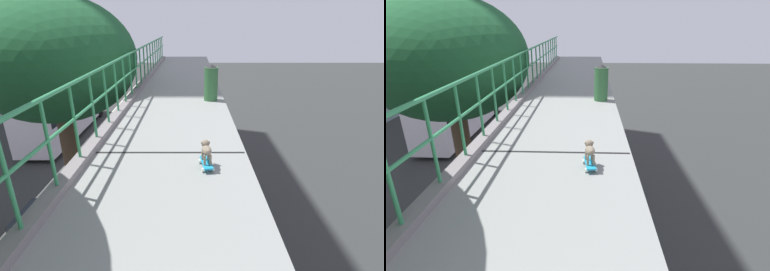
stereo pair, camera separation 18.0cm
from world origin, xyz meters
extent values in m
cube|color=gray|center=(1.00, 0.00, 6.04)|extent=(2.60, 31.12, 0.37)
cube|color=black|center=(1.00, 1.95, 6.22)|extent=(2.55, 0.06, 0.00)
cube|color=gray|center=(-0.25, 0.00, 6.28)|extent=(0.20, 29.57, 0.11)
cylinder|color=#328B55|center=(-0.25, 0.00, 6.93)|extent=(0.04, 29.57, 0.04)
cylinder|color=#328B55|center=(-0.25, 0.00, 6.87)|extent=(0.04, 0.04, 1.07)
cylinder|color=#328B55|center=(-0.25, 0.79, 6.87)|extent=(0.04, 0.04, 1.07)
cylinder|color=#328B55|center=(-0.25, 1.58, 6.87)|extent=(0.04, 0.04, 1.07)
cylinder|color=#328B55|center=(-0.25, 2.36, 6.87)|extent=(0.04, 0.04, 1.07)
cylinder|color=#328B55|center=(-0.25, 3.15, 6.87)|extent=(0.04, 0.04, 1.07)
cylinder|color=#328B55|center=(-0.25, 3.94, 6.87)|extent=(0.04, 0.04, 1.07)
cylinder|color=#328B55|center=(-0.25, 4.73, 6.87)|extent=(0.04, 0.04, 1.07)
cylinder|color=#328B55|center=(-0.25, 5.52, 6.87)|extent=(0.04, 0.04, 1.07)
cylinder|color=#328B55|center=(-0.25, 6.31, 6.87)|extent=(0.04, 0.04, 1.07)
cylinder|color=#328B55|center=(-0.25, 7.09, 6.87)|extent=(0.04, 0.04, 1.07)
cylinder|color=#328B55|center=(-0.25, 7.88, 6.87)|extent=(0.04, 0.04, 1.07)
cylinder|color=#328B55|center=(-0.25, 8.67, 6.87)|extent=(0.04, 0.04, 1.07)
cylinder|color=#328B55|center=(-0.25, 9.46, 6.87)|extent=(0.04, 0.04, 1.07)
cylinder|color=#328B55|center=(-0.25, 10.25, 6.87)|extent=(0.04, 0.04, 1.07)
cylinder|color=#328B55|center=(-0.25, 11.03, 6.87)|extent=(0.04, 0.04, 1.07)
cylinder|color=#328B55|center=(-0.25, 11.82, 6.87)|extent=(0.04, 0.04, 1.07)
cylinder|color=#328B55|center=(-0.25, 12.61, 6.87)|extent=(0.04, 0.04, 1.07)
cylinder|color=#328B55|center=(-0.25, 13.40, 6.87)|extent=(0.04, 0.04, 1.07)
cylinder|color=#328B55|center=(-0.25, 14.19, 6.87)|extent=(0.04, 0.04, 1.07)
cube|color=yellow|center=(-4.55, 6.98, 0.53)|extent=(1.61, 4.25, 0.63)
cube|color=#1E232B|center=(-4.55, 6.77, 1.13)|extent=(1.33, 1.84, 0.57)
cube|color=silver|center=(-4.55, 6.77, 1.49)|extent=(0.36, 0.16, 0.12)
cylinder|color=black|center=(-3.79, 8.39, 0.33)|extent=(0.23, 0.65, 0.65)
cylinder|color=black|center=(-5.32, 8.39, 0.33)|extent=(0.23, 0.65, 0.65)
cylinder|color=black|center=(-3.79, 5.56, 0.33)|extent=(0.23, 0.65, 0.65)
cylinder|color=black|center=(-5.32, 5.56, 0.33)|extent=(0.23, 0.65, 0.65)
cube|color=white|center=(-8.35, 18.99, 1.90)|extent=(2.55, 11.21, 3.23)
cube|color=black|center=(-8.35, 18.99, 2.46)|extent=(2.57, 10.31, 0.70)
cylinder|color=black|center=(-7.12, 22.92, 0.48)|extent=(0.28, 0.96, 0.96)
cylinder|color=black|center=(-9.57, 22.92, 0.48)|extent=(0.28, 0.96, 0.96)
cylinder|color=black|center=(-7.12, 15.91, 0.48)|extent=(0.28, 0.96, 0.96)
cylinder|color=black|center=(-9.57, 15.91, 0.48)|extent=(0.28, 0.96, 0.96)
cylinder|color=#4D3929|center=(-2.73, 6.57, 2.90)|extent=(0.56, 0.56, 5.79)
ellipsoid|color=#1E542D|center=(-2.73, 6.57, 7.15)|extent=(4.92, 4.92, 3.75)
cube|color=#1C95C5|center=(1.63, 1.45, 6.30)|extent=(0.19, 0.43, 0.02)
cylinder|color=white|center=(1.68, 1.60, 6.26)|extent=(0.03, 0.07, 0.06)
cylinder|color=white|center=(1.53, 1.58, 6.26)|extent=(0.03, 0.07, 0.06)
cylinder|color=white|center=(1.72, 1.33, 6.26)|extent=(0.03, 0.07, 0.06)
cylinder|color=white|center=(1.57, 1.31, 6.26)|extent=(0.03, 0.07, 0.06)
cylinder|color=gray|center=(1.66, 1.54, 6.39)|extent=(0.04, 0.04, 0.15)
cylinder|color=gray|center=(1.57, 1.53, 6.39)|extent=(0.04, 0.04, 0.15)
cylinder|color=gray|center=(1.68, 1.37, 6.39)|extent=(0.04, 0.04, 0.15)
cylinder|color=gray|center=(1.60, 1.36, 6.39)|extent=(0.04, 0.04, 0.15)
ellipsoid|color=gray|center=(1.63, 1.45, 6.50)|extent=(0.17, 0.25, 0.12)
sphere|color=gray|center=(1.61, 1.55, 6.56)|extent=(0.12, 0.12, 0.12)
ellipsoid|color=#786D57|center=(1.61, 1.60, 6.55)|extent=(0.05, 0.06, 0.04)
sphere|color=gray|center=(1.66, 1.55, 6.58)|extent=(0.05, 0.05, 0.05)
sphere|color=gray|center=(1.57, 1.54, 6.58)|extent=(0.05, 0.05, 0.05)
sphere|color=gray|center=(1.64, 1.33, 6.54)|extent=(0.06, 0.06, 0.06)
cylinder|color=#326839|center=(1.92, 5.28, 6.66)|extent=(0.36, 0.36, 0.87)
cone|color=black|center=(1.92, 5.28, 7.13)|extent=(0.37, 0.37, 0.10)
camera|label=1|loc=(1.42, -2.23, 8.21)|focal=26.54mm
camera|label=2|loc=(1.60, -2.22, 8.21)|focal=26.54mm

